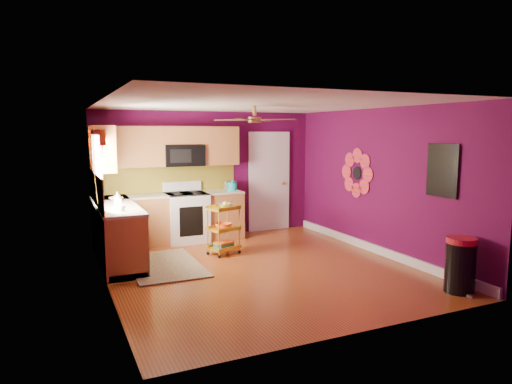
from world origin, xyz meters
name	(u,v)px	position (x,y,z in m)	size (l,w,h in m)	color
ground	(260,268)	(0.00, 0.00, 0.00)	(5.00, 5.00, 0.00)	brown
room_envelope	(262,163)	(0.03, 0.00, 1.63)	(4.54, 5.04, 2.52)	#53093B
lower_cabinets	(148,226)	(-1.35, 1.82, 0.43)	(2.81, 2.31, 0.94)	#955528
electric_range	(186,217)	(-0.55, 2.17, 0.48)	(0.76, 0.66, 1.13)	white
upper_cabinetry	(148,148)	(-1.24, 2.17, 1.80)	(2.80, 2.30, 1.26)	#955528
left_window	(98,156)	(-2.22, 1.05, 1.74)	(0.08, 1.35, 1.08)	white
panel_door	(269,183)	(1.35, 2.47, 1.02)	(0.95, 0.11, 2.15)	white
right_wall_art	(392,172)	(2.23, -0.34, 1.44)	(0.04, 2.74, 1.04)	black
ceiling_fan	(255,119)	(0.00, 0.20, 2.29)	(1.01, 1.01, 0.26)	#BF8C3F
shag_rug	(165,265)	(-1.32, 0.73, 0.01)	(1.06, 1.73, 0.02)	black
rolling_cart	(224,227)	(-0.21, 1.01, 0.47)	(0.60, 0.51, 0.91)	gold
trash_can	(460,265)	(1.96, -2.03, 0.37)	(0.50, 0.50, 0.73)	black
teal_kettle	(232,186)	(0.40, 2.17, 1.02)	(0.18, 0.18, 0.21)	teal
toaster	(230,185)	(0.40, 2.30, 1.03)	(0.22, 0.15, 0.18)	beige
soap_bottle_a	(118,201)	(-1.96, 0.93, 1.04)	(0.09, 0.10, 0.21)	#EA3F72
soap_bottle_b	(117,197)	(-1.88, 1.63, 1.02)	(0.13, 0.13, 0.17)	white
counter_dish	(116,199)	(-1.89, 1.72, 0.97)	(0.24, 0.24, 0.06)	white
counter_cup	(122,208)	(-1.96, 0.62, 0.98)	(0.11, 0.11, 0.09)	white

